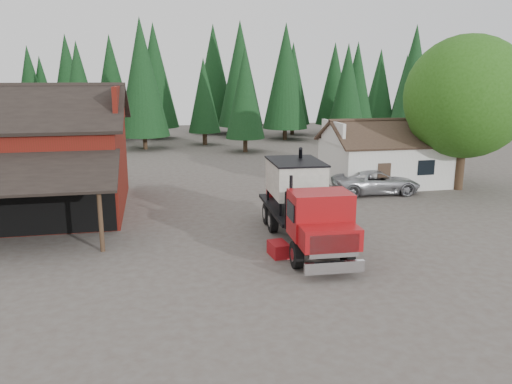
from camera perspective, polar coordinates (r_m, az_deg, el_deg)
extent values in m
plane|color=#4E453E|center=(21.27, -2.28, -7.61)|extent=(120.00, 120.00, 0.00)
cube|color=#5F150F|center=(31.04, -26.11, 2.45)|extent=(12.00, 10.00, 5.00)
cube|color=black|center=(33.09, -25.68, 9.20)|extent=(12.80, 5.53, 2.35)
cube|color=#5F150F|center=(29.72, -15.39, 9.71)|extent=(0.25, 7.00, 2.00)
cylinder|color=#382619|center=(22.70, -17.33, -3.15)|extent=(0.20, 0.20, 2.80)
cube|color=silver|center=(36.94, 14.50, 3.30)|extent=(8.00, 6.00, 3.00)
cube|color=#38281E|center=(35.31, 15.78, 6.48)|extent=(8.60, 3.42, 1.80)
cube|color=#38281E|center=(37.98, 13.70, 7.03)|extent=(8.60, 3.42, 1.80)
cube|color=silver|center=(35.05, 8.79, 6.77)|extent=(0.20, 4.20, 1.50)
cube|color=silver|center=(38.58, 20.07, 6.70)|extent=(0.20, 4.20, 1.50)
cube|color=#38281E|center=(33.71, 14.40, 1.53)|extent=(0.90, 0.06, 2.00)
cube|color=black|center=(35.02, 18.88, 2.66)|extent=(1.20, 0.06, 1.00)
cylinder|color=#382619|center=(36.37, 22.26, 2.75)|extent=(0.60, 0.60, 3.20)
sphere|color=#235012|center=(35.91, 22.90, 9.98)|extent=(8.00, 8.00, 8.00)
sphere|color=#235012|center=(35.98, 20.42, 8.27)|extent=(4.40, 4.40, 4.40)
sphere|color=#235012|center=(35.88, 24.83, 8.36)|extent=(4.80, 4.80, 4.80)
cylinder|color=#382619|center=(50.93, -1.23, 5.51)|extent=(0.44, 0.44, 1.60)
cone|color=black|center=(50.51, -1.26, 11.25)|extent=(3.96, 3.96, 9.00)
cylinder|color=#382619|center=(52.58, 17.10, 5.17)|extent=(0.44, 0.44, 1.60)
cone|color=black|center=(52.15, 17.55, 11.82)|extent=(4.84, 4.84, 11.00)
cylinder|color=#382619|center=(54.06, -12.55, 5.64)|extent=(0.44, 0.44, 1.60)
cone|color=black|center=(53.64, -12.91, 12.65)|extent=(5.28, 5.28, 12.00)
cylinder|color=black|center=(20.16, 4.67, -7.15)|extent=(0.40, 1.12, 1.11)
cylinder|color=black|center=(20.76, 10.38, -6.72)|extent=(0.40, 1.12, 1.11)
cylinder|color=black|center=(24.64, 1.94, -3.33)|extent=(0.40, 1.12, 1.11)
cylinder|color=black|center=(25.13, 6.67, -3.09)|extent=(0.40, 1.12, 1.11)
cylinder|color=black|center=(25.96, 1.32, -2.47)|extent=(0.40, 1.12, 1.11)
cylinder|color=black|center=(26.43, 5.83, -2.25)|extent=(0.40, 1.12, 1.11)
cube|color=black|center=(23.25, 5.29, -3.35)|extent=(1.45, 8.69, 0.40)
cube|color=silver|center=(19.05, 8.94, -8.51)|extent=(2.32, 0.27, 0.45)
cube|color=silver|center=(18.86, 8.93, -6.12)|extent=(1.91, 0.18, 0.91)
cube|color=maroon|center=(19.36, 8.39, -5.13)|extent=(2.31, 1.40, 0.86)
cube|color=maroon|center=(20.39, 7.32, -2.53)|extent=(2.48, 1.80, 1.86)
cube|color=black|center=(19.57, 8.02, -2.30)|extent=(2.11, 0.16, 0.91)
cylinder|color=black|center=(20.84, 4.00, -0.54)|extent=(0.15, 0.15, 1.81)
cube|color=black|center=(21.33, 6.55, -1.94)|extent=(2.47, 0.22, 1.61)
cube|color=black|center=(24.49, 4.47, -1.83)|extent=(2.79, 5.93, 0.16)
cube|color=silver|center=(24.15, 4.53, 1.59)|extent=(2.44, 3.41, 1.61)
cone|color=silver|center=(24.37, 4.49, -0.73)|extent=(2.30, 2.30, 0.70)
cube|color=black|center=(24.00, 4.56, 3.52)|extent=(2.55, 3.51, 0.08)
cylinder|color=black|center=(25.66, 5.08, 2.03)|extent=(0.83, 2.18, 3.07)
cube|color=maroon|center=(26.58, 1.97, 0.02)|extent=(0.63, 0.83, 0.45)
cylinder|color=silver|center=(21.68, 9.67, -4.99)|extent=(0.60, 1.03, 0.56)
imported|color=#A9AAB1|center=(33.54, 13.56, 1.15)|extent=(5.80, 2.93, 1.57)
cube|color=maroon|center=(21.48, 2.60, -6.55)|extent=(0.82, 1.17, 0.60)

